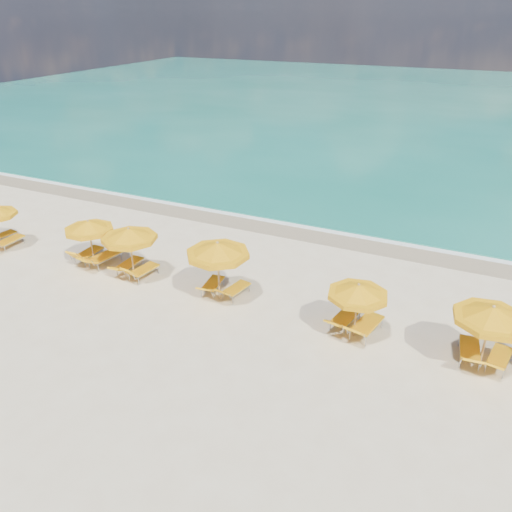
% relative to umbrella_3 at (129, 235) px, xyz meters
% --- Properties ---
extents(ground_plane, '(120.00, 120.00, 0.00)m').
position_rel_umbrella_3_xyz_m(ground_plane, '(4.87, 0.36, -1.99)').
color(ground_plane, beige).
extents(ocean, '(120.00, 80.00, 0.30)m').
position_rel_umbrella_3_xyz_m(ocean, '(4.87, 48.36, -1.99)').
color(ocean, '#136B5B').
rests_on(ocean, ground).
extents(wet_sand_band, '(120.00, 2.60, 0.01)m').
position_rel_umbrella_3_xyz_m(wet_sand_band, '(4.87, 7.76, -1.99)').
color(wet_sand_band, tan).
rests_on(wet_sand_band, ground).
extents(foam_line, '(120.00, 1.20, 0.03)m').
position_rel_umbrella_3_xyz_m(foam_line, '(4.87, 8.56, -1.99)').
color(foam_line, white).
rests_on(foam_line, ground).
extents(whitecap_near, '(14.00, 0.36, 0.05)m').
position_rel_umbrella_3_xyz_m(whitecap_near, '(-1.13, 17.36, -1.99)').
color(whitecap_near, white).
rests_on(whitecap_near, ground).
extents(whitecap_far, '(18.00, 0.30, 0.05)m').
position_rel_umbrella_3_xyz_m(whitecap_far, '(12.87, 24.36, -1.99)').
color(whitecap_far, white).
rests_on(whitecap_far, ground).
extents(umbrella_2, '(2.75, 2.75, 2.16)m').
position_rel_umbrella_3_xyz_m(umbrella_2, '(-2.37, 0.24, -0.15)').
color(umbrella_2, tan).
rests_on(umbrella_2, ground).
extents(umbrella_3, '(2.53, 2.53, 2.33)m').
position_rel_umbrella_3_xyz_m(umbrella_3, '(0.00, 0.00, 0.00)').
color(umbrella_3, tan).
rests_on(umbrella_3, ground).
extents(umbrella_4, '(2.99, 2.99, 2.50)m').
position_rel_umbrella_3_xyz_m(umbrella_4, '(4.12, 0.02, 0.14)').
color(umbrella_4, tan).
rests_on(umbrella_4, ground).
extents(umbrella_5, '(2.47, 2.47, 2.12)m').
position_rel_umbrella_3_xyz_m(umbrella_5, '(9.60, -0.22, -0.18)').
color(umbrella_5, tan).
rests_on(umbrella_5, ground).
extents(umbrella_6, '(2.77, 2.77, 2.33)m').
position_rel_umbrella_3_xyz_m(umbrella_6, '(13.70, -0.20, -0.00)').
color(umbrella_6, tan).
rests_on(umbrella_6, ground).
extents(lounger_1_left, '(0.81, 1.73, 0.70)m').
position_rel_umbrella_3_xyz_m(lounger_1_left, '(-8.13, 0.26, -1.79)').
color(lounger_1_left, '#A5A8AD').
rests_on(lounger_1_left, ground).
extents(lounger_1_right, '(0.60, 1.80, 0.65)m').
position_rel_umbrella_3_xyz_m(lounger_1_right, '(-7.27, -0.03, -1.78)').
color(lounger_1_right, '#A5A8AD').
rests_on(lounger_1_right, ground).
extents(lounger_2_left, '(0.65, 1.80, 0.89)m').
position_rel_umbrella_3_xyz_m(lounger_2_left, '(-2.86, 0.44, -1.76)').
color(lounger_2_left, '#A5A8AD').
rests_on(lounger_2_left, ground).
extents(lounger_2_right, '(1.02, 2.14, 0.81)m').
position_rel_umbrella_3_xyz_m(lounger_2_right, '(-1.93, 0.43, -1.74)').
color(lounger_2_right, '#A5A8AD').
rests_on(lounger_2_right, ground).
extents(lounger_3_left, '(0.62, 1.82, 0.68)m').
position_rel_umbrella_3_xyz_m(lounger_3_left, '(-0.54, 0.40, -1.77)').
color(lounger_3_left, '#A5A8AD').
rests_on(lounger_3_left, ground).
extents(lounger_3_right, '(0.85, 1.79, 0.86)m').
position_rel_umbrella_3_xyz_m(lounger_3_right, '(0.37, 0.16, -1.77)').
color(lounger_3_right, '#A5A8AD').
rests_on(lounger_3_right, ground).
extents(lounger_4_left, '(0.76, 1.78, 0.72)m').
position_rel_umbrella_3_xyz_m(lounger_4_left, '(3.61, 0.38, -1.78)').
color(lounger_4_left, '#A5A8AD').
rests_on(lounger_4_left, ground).
extents(lounger_4_right, '(0.86, 1.76, 0.72)m').
position_rel_umbrella_3_xyz_m(lounger_4_right, '(4.63, 0.44, -1.78)').
color(lounger_4_right, '#A5A8AD').
rests_on(lounger_4_right, ground).
extents(lounger_5_left, '(0.97, 1.96, 0.77)m').
position_rel_umbrella_3_xyz_m(lounger_5_left, '(9.14, 0.24, -1.76)').
color(lounger_5_left, '#A5A8AD').
rests_on(lounger_5_left, ground).
extents(lounger_5_right, '(1.07, 2.11, 0.89)m').
position_rel_umbrella_3_xyz_m(lounger_5_right, '(9.96, 0.02, -1.74)').
color(lounger_5_right, '#A5A8AD').
rests_on(lounger_5_right, ground).
extents(lounger_6_left, '(0.80, 1.94, 0.81)m').
position_rel_umbrella_3_xyz_m(lounger_6_left, '(13.35, 0.05, -1.76)').
color(lounger_6_left, '#A5A8AD').
rests_on(lounger_6_left, ground).
extents(lounger_6_right, '(0.90, 1.86, 0.74)m').
position_rel_umbrella_3_xyz_m(lounger_6_right, '(14.24, 0.06, -1.77)').
color(lounger_6_right, '#A5A8AD').
rests_on(lounger_6_right, ground).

